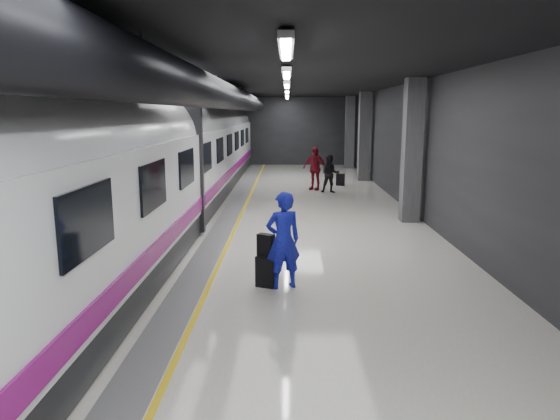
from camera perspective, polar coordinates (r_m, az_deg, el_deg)
ground at (r=14.26m, az=-1.69°, el=-2.90°), size 40.00×40.00×0.00m
platform_hall at (r=14.82m, az=-2.73°, el=11.41°), size 10.02×40.02×4.51m
train at (r=14.43m, az=-14.79°, el=5.24°), size 3.05×38.00×4.05m
traveler_main at (r=9.81m, az=0.37°, el=-3.48°), size 0.83×0.68×1.94m
suitcase_main at (r=10.06m, az=-1.58°, el=-7.02°), size 0.45×0.36×0.63m
shoulder_bag at (r=9.94m, az=-1.62°, el=-4.01°), size 0.38×0.31×0.44m
traveler_far_a at (r=21.90m, az=5.76°, el=4.13°), size 0.83×0.65×1.66m
traveler_far_b at (r=22.68m, az=3.99°, el=4.78°), size 1.24×0.99×1.96m
suitcase_far at (r=24.25m, az=6.92°, el=3.47°), size 0.44×0.35×0.57m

